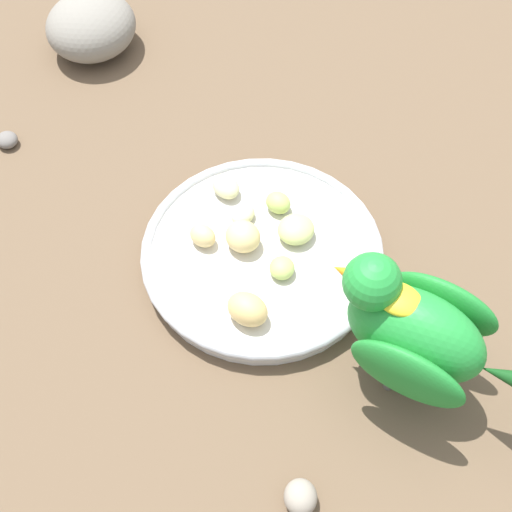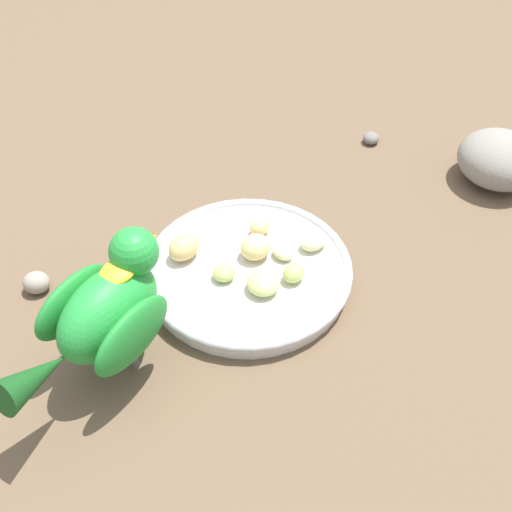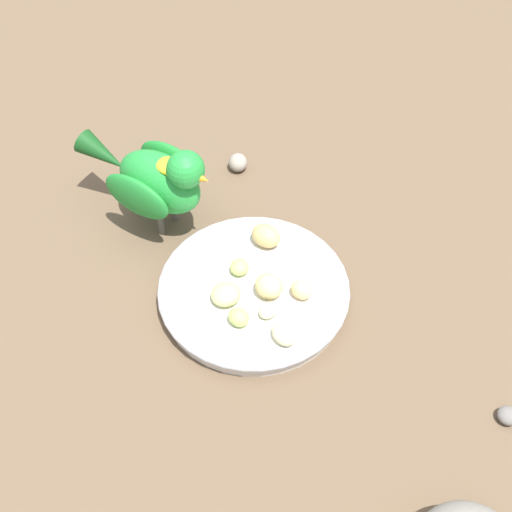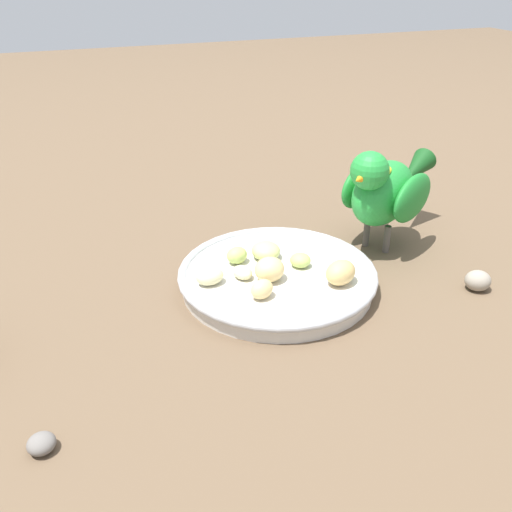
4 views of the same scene
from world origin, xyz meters
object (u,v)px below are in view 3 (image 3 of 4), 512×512
object	(u,v)px
apple_piece_4	(239,267)
pebble_1	(238,163)
apple_piece_3	(269,286)
parrot	(157,178)
apple_piece_5	(284,334)
apple_piece_2	(227,297)
pebble_0	(508,416)
apple_piece_1	(239,317)
apple_piece_0	(266,236)
apple_piece_7	(301,290)
apple_piece_6	(269,310)
feeding_bowl	(253,290)

from	to	relation	value
apple_piece_4	pebble_1	world-z (taller)	apple_piece_4
apple_piece_3	parrot	distance (m)	0.20
apple_piece_3	apple_piece_5	size ratio (longest dim) A/B	1.08
apple_piece_2	pebble_0	size ratio (longest dim) A/B	1.56
apple_piece_4	pebble_0	xyz separation A→B (m)	(-0.17, 0.31, -0.02)
apple_piece_2	pebble_0	bearing A→B (deg)	127.25
apple_piece_3	apple_piece_2	bearing A→B (deg)	-12.54
apple_piece_3	apple_piece_4	size ratio (longest dim) A/B	1.40
apple_piece_1	pebble_0	distance (m)	0.32
pebble_0	apple_piece_2	bearing A→B (deg)	-52.75
apple_piece_4	apple_piece_5	size ratio (longest dim) A/B	0.77
apple_piece_1	apple_piece_5	world-z (taller)	apple_piece_1
apple_piece_0	parrot	xyz separation A→B (m)	(0.10, -0.11, 0.05)
apple_piece_7	apple_piece_3	bearing A→B (deg)	-33.90
apple_piece_5	apple_piece_4	bearing A→B (deg)	-89.91
apple_piece_1	parrot	size ratio (longest dim) A/B	0.14
apple_piece_0	pebble_1	size ratio (longest dim) A/B	1.30
apple_piece_0	apple_piece_4	xyz separation A→B (m)	(0.05, 0.03, -0.01)
pebble_1	apple_piece_6	bearing A→B (deg)	70.88
apple_piece_5	pebble_1	world-z (taller)	apple_piece_5
apple_piece_4	apple_piece_5	xyz separation A→B (m)	(-0.00, 0.11, 0.00)
apple_piece_2	pebble_1	world-z (taller)	apple_piece_2
apple_piece_0	apple_piece_4	distance (m)	0.06
apple_piece_4	apple_piece_6	bearing A→B (deg)	91.10
apple_piece_0	apple_piece_7	xyz separation A→B (m)	(0.00, 0.09, -0.00)
apple_piece_4	pebble_1	size ratio (longest dim) A/B	0.83
feeding_bowl	apple_piece_4	distance (m)	0.03
apple_piece_4	apple_piece_6	world-z (taller)	apple_piece_4
feeding_bowl	apple_piece_5	size ratio (longest dim) A/B	7.20
parrot	apple_piece_2	bearing A→B (deg)	-26.80
apple_piece_1	apple_piece_7	size ratio (longest dim) A/B	0.96
apple_piece_0	apple_piece_6	bearing A→B (deg)	63.47
apple_piece_2	pebble_0	distance (m)	0.34
apple_piece_7	apple_piece_5	bearing A→B (deg)	42.53
pebble_0	pebble_1	world-z (taller)	pebble_1
apple_piece_1	apple_piece_7	xyz separation A→B (m)	(-0.08, 0.00, 0.00)
apple_piece_2	apple_piece_3	size ratio (longest dim) A/B	1.04
apple_piece_5	pebble_1	distance (m)	0.32
feeding_bowl	apple_piece_4	xyz separation A→B (m)	(0.00, -0.03, 0.02)
apple_piece_0	pebble_0	world-z (taller)	apple_piece_0
apple_piece_0	apple_piece_7	world-z (taller)	apple_piece_0
pebble_1	apple_piece_0	bearing A→B (deg)	75.85
apple_piece_7	apple_piece_1	bearing A→B (deg)	-0.04
apple_piece_1	apple_piece_3	distance (m)	0.06
pebble_0	pebble_1	distance (m)	0.50
apple_piece_0	pebble_1	xyz separation A→B (m)	(-0.04, -0.16, -0.02)
apple_piece_3	pebble_0	world-z (taller)	apple_piece_3
apple_piece_0	parrot	bearing A→B (deg)	-49.04
apple_piece_5	feeding_bowl	bearing A→B (deg)	-92.44
apple_piece_6	pebble_1	distance (m)	0.28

